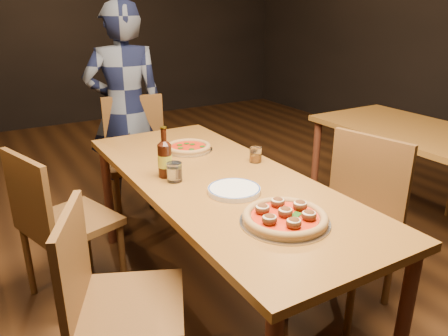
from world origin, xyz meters
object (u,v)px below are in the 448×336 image
table_main (219,190)px  chair_main_sw (70,220)px  pizza_margherita (188,147)px  chair_end (140,160)px  plate_stack (234,190)px  chair_main_e (343,225)px  amber_glass (256,155)px  pizza_meatball (285,217)px  water_glass (174,172)px  diner (126,111)px  beer_bottle (165,160)px  chair_main_nw (130,304)px

table_main → chair_main_sw: chair_main_sw is taller
table_main → pizza_margherita: (0.06, 0.49, 0.09)m
chair_end → plate_stack: bearing=-78.7°
chair_main_sw → chair_main_e: size_ratio=0.95×
plate_stack → amber_glass: 0.45m
chair_main_e → pizza_meatball: bearing=-82.9°
plate_stack → water_glass: size_ratio=2.59×
pizza_margherita → diner: size_ratio=0.18×
plate_stack → amber_glass: bearing=42.5°
amber_glass → chair_main_e: bearing=-62.2°
beer_bottle → diner: bearing=80.3°
chair_main_nw → chair_end: bearing=2.4°
table_main → diner: diner is taller
pizza_margherita → diner: bearing=95.0°
pizza_meatball → amber_glass: bearing=64.9°
table_main → pizza_margherita: size_ratio=6.78×
chair_main_e → water_glass: chair_main_e is taller
chair_main_nw → pizza_margherita: bearing=-14.8°
chair_main_sw → pizza_meatball: chair_main_sw is taller
pizza_meatball → diner: (-0.00, 1.99, 0.04)m
chair_main_e → table_main: bearing=-136.2°
chair_end → amber_glass: (0.32, -1.06, 0.30)m
chair_main_sw → amber_glass: chair_main_sw is taller
chair_main_sw → table_main: bearing=-142.1°
diner → pizza_margherita: bearing=110.4°
beer_bottle → amber_glass: size_ratio=3.05×
table_main → amber_glass: amber_glass is taller
pizza_margherita → table_main: bearing=-97.6°
chair_main_nw → pizza_meatball: 0.72m
diner → plate_stack: bearing=104.8°
diner → chair_main_sw: bearing=70.3°
pizza_meatball → beer_bottle: (-0.22, 0.73, 0.07)m
table_main → chair_main_e: chair_main_e is taller
chair_main_e → diner: bearing=-174.8°
chair_main_e → chair_main_nw: bearing=-102.0°
chair_main_e → pizza_meatball: 0.66m
chair_main_e → amber_glass: bearing=-164.5°
chair_main_nw → plate_stack: 0.70m
chair_main_sw → chair_main_e: chair_main_e is taller
pizza_margherita → beer_bottle: (-0.30, -0.33, 0.08)m
chair_main_e → pizza_meatball: size_ratio=2.63×
pizza_meatball → pizza_margherita: pizza_meatball is taller
chair_end → pizza_margherita: 0.73m
pizza_margherita → beer_bottle: 0.45m
beer_bottle → water_glass: (0.01, -0.08, -0.05)m
plate_stack → diner: diner is taller
chair_main_e → plate_stack: size_ratio=3.91×
amber_glass → pizza_margherita: bearing=121.4°
table_main → pizza_margherita: pizza_margherita is taller
chair_main_sw → pizza_margherita: (0.75, 0.02, 0.30)m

